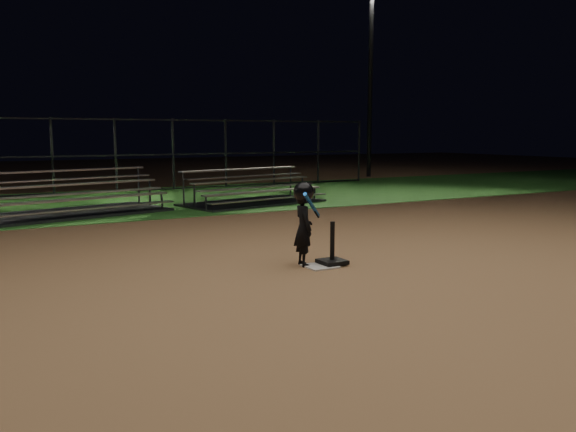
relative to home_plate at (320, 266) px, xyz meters
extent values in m
plane|color=#986D45|center=(0.00, 0.00, -0.01)|extent=(80.00, 80.00, 0.00)
cube|color=#235B1D|center=(0.00, 10.00, -0.01)|extent=(60.00, 8.00, 0.01)
cube|color=beige|center=(0.00, 0.00, 0.00)|extent=(0.45, 0.45, 0.02)
cube|color=black|center=(0.23, 0.02, 0.04)|extent=(0.38, 0.38, 0.06)
cylinder|color=black|center=(0.23, 0.02, 0.36)|extent=(0.07, 0.07, 0.58)
imported|color=black|center=(-0.17, 0.21, 0.56)|extent=(0.34, 0.46, 1.14)
sphere|color=black|center=(-0.17, 0.21, 1.11)|extent=(0.31, 0.31, 0.31)
cylinder|color=blue|center=(-0.12, 0.06, 0.92)|extent=(0.49, 0.39, 0.42)
cylinder|color=black|center=(0.04, 0.18, 0.76)|extent=(0.17, 0.14, 0.14)
cube|color=silver|center=(-2.11, 7.28, 0.43)|extent=(4.36, 1.28, 0.04)
cube|color=silver|center=(-2.04, 6.98, 0.23)|extent=(4.36, 1.28, 0.03)
cube|color=silver|center=(-2.25, 7.87, 0.74)|extent=(4.36, 1.28, 0.04)
cube|color=silver|center=(-2.18, 7.57, 0.54)|extent=(4.36, 1.28, 0.03)
cube|color=silver|center=(-2.39, 8.46, 1.05)|extent=(4.36, 1.28, 0.04)
cube|color=silver|center=(-2.32, 8.16, 0.85)|extent=(4.36, 1.28, 0.03)
cube|color=#38383D|center=(-2.25, 7.87, 0.02)|extent=(4.80, 3.12, 0.07)
cube|color=#AAAAAF|center=(2.72, 7.28, 0.39)|extent=(3.94, 1.04, 0.04)
cube|color=#AAAAAF|center=(2.77, 7.01, 0.21)|extent=(3.94, 1.04, 0.03)
cube|color=#AAAAAF|center=(2.61, 7.82, 0.66)|extent=(3.94, 1.04, 0.04)
cube|color=#AAAAAF|center=(2.66, 7.55, 0.49)|extent=(3.94, 1.04, 0.03)
cube|color=#AAAAAF|center=(2.49, 8.35, 0.94)|extent=(3.94, 1.04, 0.04)
cube|color=#AAAAAF|center=(2.55, 8.08, 0.76)|extent=(3.94, 1.04, 0.03)
cube|color=#38383D|center=(2.61, 7.82, 0.02)|extent=(4.29, 2.71, 0.06)
cube|color=#38383D|center=(0.00, 13.00, 0.04)|extent=(20.00, 0.05, 0.05)
cube|color=#38383D|center=(0.00, 13.00, 1.24)|extent=(20.00, 0.05, 0.05)
cube|color=#38383D|center=(0.00, 13.00, 2.44)|extent=(20.00, 0.05, 0.05)
cylinder|color=#38383D|center=(0.00, 13.00, 1.24)|extent=(0.08, 0.08, 2.50)
cylinder|color=#38383D|center=(5.00, 13.00, 1.24)|extent=(0.08, 0.08, 2.50)
cylinder|color=#38383D|center=(10.00, 13.00, 1.24)|extent=(0.08, 0.08, 2.50)
cylinder|color=#2D2D30|center=(12.00, 15.00, 3.99)|extent=(0.20, 0.20, 8.00)
camera|label=1|loc=(-4.64, -7.41, 1.97)|focal=37.21mm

